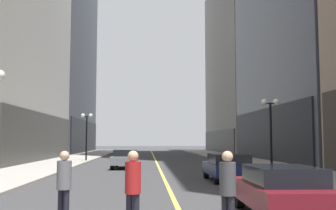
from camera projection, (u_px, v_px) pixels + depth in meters
ground_plane at (156, 161)px, 38.28m from camera, size 200.00×200.00×0.00m
sidewalk_left at (69, 160)px, 37.84m from camera, size 4.50×78.00×0.15m
sidewalk_right at (241, 160)px, 38.73m from camera, size 4.50×78.00×0.15m
lane_centre_stripe at (156, 161)px, 38.28m from camera, size 0.16×70.00×0.01m
building_right_far at (259, 63)px, 65.35m from camera, size 13.92×26.00×29.17m
car_maroon at (281, 189)px, 10.31m from camera, size 1.90×4.21×1.32m
car_navy at (228, 166)px, 19.47m from camera, size 2.00×4.07×1.32m
car_grey at (125, 158)px, 28.37m from camera, size 1.81×4.25×1.32m
pedestrian_with_orange_bag at (228, 187)px, 8.21m from camera, size 0.48×0.48×1.76m
pedestrian_in_red_jacket at (133, 185)px, 8.50m from camera, size 0.45×0.45×1.76m
pedestrian_in_grey_suit at (64, 182)px, 9.33m from camera, size 0.46×0.46×1.73m
street_lamp_left_far at (87, 126)px, 36.80m from camera, size 1.06×0.36×4.43m
street_lamp_right_mid at (271, 119)px, 23.66m from camera, size 1.06×0.36×4.43m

